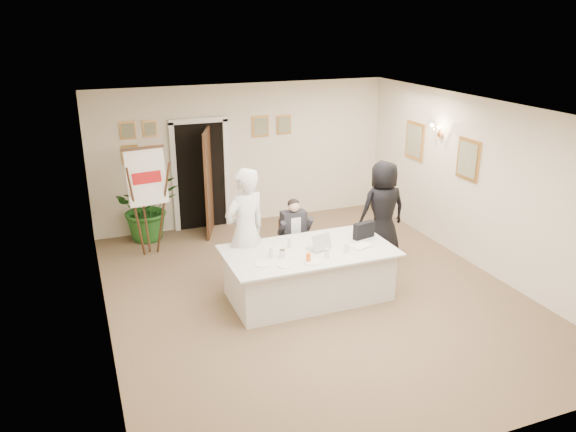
# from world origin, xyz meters

# --- Properties ---
(floor) EXTENTS (7.00, 7.00, 0.00)m
(floor) POSITION_xyz_m (0.00, 0.00, 0.00)
(floor) COLOR brown
(floor) RESTS_ON ground
(ceiling) EXTENTS (6.00, 7.00, 0.02)m
(ceiling) POSITION_xyz_m (0.00, 0.00, 2.80)
(ceiling) COLOR white
(ceiling) RESTS_ON wall_back
(wall_back) EXTENTS (6.00, 0.10, 2.80)m
(wall_back) POSITION_xyz_m (0.00, 3.50, 1.40)
(wall_back) COLOR white
(wall_back) RESTS_ON floor
(wall_front) EXTENTS (6.00, 0.10, 2.80)m
(wall_front) POSITION_xyz_m (0.00, -3.50, 1.40)
(wall_front) COLOR white
(wall_front) RESTS_ON floor
(wall_left) EXTENTS (0.10, 7.00, 2.80)m
(wall_left) POSITION_xyz_m (-3.00, 0.00, 1.40)
(wall_left) COLOR white
(wall_left) RESTS_ON floor
(wall_right) EXTENTS (0.10, 7.00, 2.80)m
(wall_right) POSITION_xyz_m (3.00, 0.00, 1.40)
(wall_right) COLOR white
(wall_right) RESTS_ON floor
(doorway) EXTENTS (1.14, 0.86, 2.20)m
(doorway) POSITION_xyz_m (-0.88, 3.32, 1.04)
(doorway) COLOR black
(doorway) RESTS_ON floor
(pictures_back_wall) EXTENTS (3.40, 0.06, 0.80)m
(pictures_back_wall) POSITION_xyz_m (-0.80, 3.47, 1.85)
(pictures_back_wall) COLOR gold
(pictures_back_wall) RESTS_ON wall_back
(pictures_right_wall) EXTENTS (0.06, 2.20, 0.80)m
(pictures_right_wall) POSITION_xyz_m (2.97, 1.20, 1.75)
(pictures_right_wall) COLOR gold
(pictures_right_wall) RESTS_ON wall_right
(wall_sconce) EXTENTS (0.20, 0.30, 0.24)m
(wall_sconce) POSITION_xyz_m (2.90, 1.20, 2.10)
(wall_sconce) COLOR #DB8B46
(wall_sconce) RESTS_ON wall_right
(conference_table) EXTENTS (2.50, 1.34, 0.78)m
(conference_table) POSITION_xyz_m (-0.11, -0.06, 0.39)
(conference_table) COLOR silver
(conference_table) RESTS_ON floor
(seated_man) EXTENTS (0.67, 0.69, 1.28)m
(seated_man) POSITION_xyz_m (0.02, 0.83, 0.64)
(seated_man) COLOR black
(seated_man) RESTS_ON floor
(flip_chart) EXTENTS (0.69, 0.47, 1.93)m
(flip_chart) POSITION_xyz_m (-2.09, 2.41, 0.89)
(flip_chart) COLOR #321B10
(flip_chart) RESTS_ON floor
(standing_man) EXTENTS (0.83, 0.69, 1.95)m
(standing_man) POSITION_xyz_m (-0.90, 0.50, 0.98)
(standing_man) COLOR silver
(standing_man) RESTS_ON floor
(standing_woman) EXTENTS (0.86, 0.58, 1.72)m
(standing_woman) POSITION_xyz_m (1.69, 0.90, 0.86)
(standing_woman) COLOR black
(standing_woman) RESTS_ON floor
(potted_palm) EXTENTS (1.20, 1.05, 1.28)m
(potted_palm) POSITION_xyz_m (-2.00, 3.20, 0.64)
(potted_palm) COLOR #1F551C
(potted_palm) RESTS_ON floor
(laptop) EXTENTS (0.39, 0.41, 0.28)m
(laptop) POSITION_xyz_m (0.05, -0.06, 0.91)
(laptop) COLOR #B7BABC
(laptop) RESTS_ON conference_table
(laptop_bag) EXTENTS (0.37, 0.18, 0.25)m
(laptop_bag) POSITION_xyz_m (0.87, 0.06, 0.90)
(laptop_bag) COLOR black
(laptop_bag) RESTS_ON conference_table
(paper_stack) EXTENTS (0.34, 0.28, 0.03)m
(paper_stack) POSITION_xyz_m (0.65, -0.24, 0.79)
(paper_stack) COLOR white
(paper_stack) RESTS_ON conference_table
(plate_left) EXTENTS (0.24, 0.24, 0.01)m
(plate_left) POSITION_xyz_m (-0.91, -0.31, 0.78)
(plate_left) COLOR white
(plate_left) RESTS_ON conference_table
(plate_mid) EXTENTS (0.24, 0.24, 0.01)m
(plate_mid) POSITION_xyz_m (-0.63, -0.45, 0.78)
(plate_mid) COLOR white
(plate_mid) RESTS_ON conference_table
(plate_near) EXTENTS (0.25, 0.25, 0.01)m
(plate_near) POSITION_xyz_m (-0.25, -0.50, 0.78)
(plate_near) COLOR white
(plate_near) RESTS_ON conference_table
(glass_a) EXTENTS (0.06, 0.06, 0.14)m
(glass_a) POSITION_xyz_m (-0.71, -0.11, 0.84)
(glass_a) COLOR silver
(glass_a) RESTS_ON conference_table
(glass_b) EXTENTS (0.07, 0.07, 0.14)m
(glass_b) POSITION_xyz_m (0.02, -0.42, 0.84)
(glass_b) COLOR silver
(glass_b) RESTS_ON conference_table
(glass_c) EXTENTS (0.09, 0.09, 0.14)m
(glass_c) POSITION_xyz_m (0.37, -0.33, 0.84)
(glass_c) COLOR silver
(glass_c) RESTS_ON conference_table
(glass_d) EXTENTS (0.08, 0.08, 0.14)m
(glass_d) POSITION_xyz_m (-0.34, 0.13, 0.84)
(glass_d) COLOR silver
(glass_d) RESTS_ON conference_table
(oj_glass) EXTENTS (0.08, 0.08, 0.13)m
(oj_glass) POSITION_xyz_m (-0.29, -0.46, 0.84)
(oj_glass) COLOR orange
(oj_glass) RESTS_ON conference_table
(steel_jug) EXTENTS (0.10, 0.10, 0.11)m
(steel_jug) POSITION_xyz_m (-0.57, -0.18, 0.83)
(steel_jug) COLOR silver
(steel_jug) RESTS_ON conference_table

